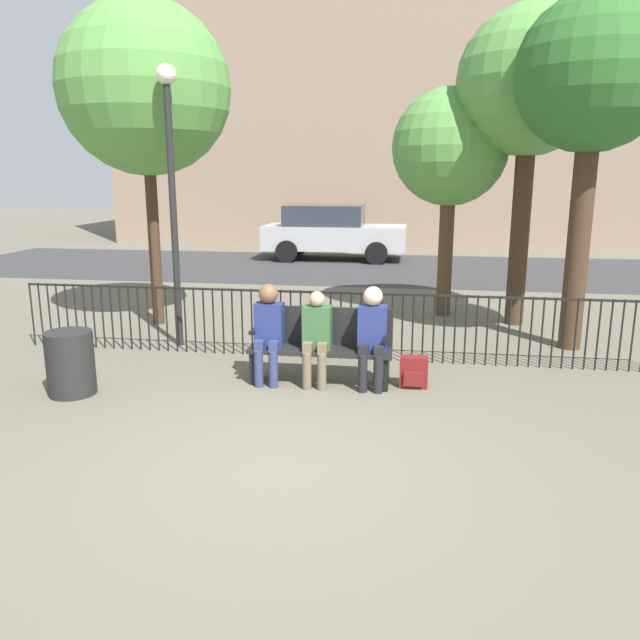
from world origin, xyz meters
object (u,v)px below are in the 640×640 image
object	(u,v)px
seated_person_1	(317,334)
tree_1	(531,84)
lamp_post	(171,167)
trash_bin	(71,363)
park_bench	(321,343)
seated_person_2	(372,331)
seated_person_0	(269,327)
parked_car_0	(332,231)
tree_0	(145,89)
tree_3	(594,78)
backpack	(414,372)
tree_2	(450,149)

from	to	relation	value
seated_person_1	tree_1	bearing A→B (deg)	52.43
lamp_post	tree_1	bearing A→B (deg)	23.07
tree_1	trash_bin	bearing A→B (deg)	-141.58
park_bench	seated_person_2	world-z (taller)	seated_person_2
seated_person_0	parked_car_0	world-z (taller)	parked_car_0
tree_0	parked_car_0	size ratio (longest dim) A/B	1.24
seated_person_1	trash_bin	distance (m)	2.88
parked_car_0	tree_1	bearing A→B (deg)	-61.53
seated_person_1	tree_1	size ratio (longest dim) A/B	0.23
parked_car_0	lamp_post	bearing A→B (deg)	-95.46
tree_3	park_bench	bearing A→B (deg)	-148.38
seated_person_0	tree_1	world-z (taller)	tree_1
tree_0	lamp_post	xyz separation A→B (m)	(0.87, -1.27, -1.22)
backpack	tree_1	size ratio (longest dim) A/B	0.07
lamp_post	parked_car_0	size ratio (longest dim) A/B	0.95
park_bench	tree_0	xyz separation A→B (m)	(-3.23, 2.64, 3.32)
seated_person_1	backpack	bearing A→B (deg)	4.76
seated_person_0	seated_person_1	world-z (taller)	seated_person_0
tree_0	trash_bin	bearing A→B (deg)	-83.01
park_bench	tree_0	bearing A→B (deg)	140.76
seated_person_2	trash_bin	xyz separation A→B (m)	(-3.43, -0.76, -0.32)
backpack	tree_2	xyz separation A→B (m)	(0.50, 4.12, 2.74)
tree_0	tree_3	world-z (taller)	tree_0
seated_person_0	seated_person_1	bearing A→B (deg)	-0.42
tree_1	trash_bin	size ratio (longest dim) A/B	6.83
backpack	trash_bin	xyz separation A→B (m)	(-3.93, -0.85, 0.19)
park_bench	tree_0	world-z (taller)	tree_0
trash_bin	park_bench	bearing A→B (deg)	17.53
tree_0	tree_2	world-z (taller)	tree_0
backpack	tree_2	bearing A→B (deg)	83.13
park_bench	seated_person_2	xyz separation A→B (m)	(0.63, -0.13, 0.20)
seated_person_0	backpack	distance (m)	1.83
seated_person_1	lamp_post	distance (m)	3.38
tree_1	tree_2	distance (m)	1.61
backpack	tree_3	size ratio (longest dim) A/B	0.08
park_bench	seated_person_0	distance (m)	0.67
backpack	seated_person_1	bearing A→B (deg)	-175.24
seated_person_0	tree_0	size ratio (longest dim) A/B	0.24
park_bench	trash_bin	bearing A→B (deg)	-162.47
tree_0	tree_2	size ratio (longest dim) A/B	1.31
seated_person_1	tree_3	distance (m)	5.14
seated_person_1	parked_car_0	distance (m)	11.54
backpack	trash_bin	distance (m)	4.02
backpack	lamp_post	xyz separation A→B (m)	(-3.49, 1.40, 2.41)
backpack	tree_2	world-z (taller)	tree_2
backpack	tree_3	bearing A→B (deg)	43.21
seated_person_1	tree_0	bearing A→B (deg)	139.09
seated_person_1	tree_1	xyz separation A→B (m)	(2.84, 3.69, 3.24)
seated_person_1	backpack	size ratio (longest dim) A/B	3.03
backpack	park_bench	bearing A→B (deg)	178.25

